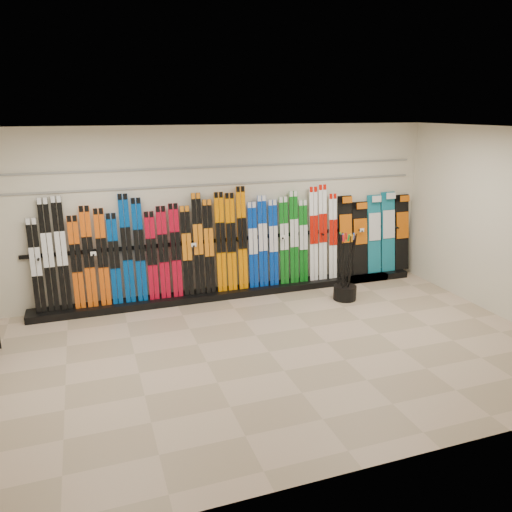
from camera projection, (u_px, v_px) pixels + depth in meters
name	position (u px, v px, depth m)	size (l,w,h in m)	color
floor	(269.00, 352.00, 6.94)	(8.00, 8.00, 0.00)	tan
back_wall	(220.00, 212.00, 8.79)	(8.00, 8.00, 0.00)	beige
right_wall	(509.00, 226.00, 7.78)	(5.00, 5.00, 0.00)	beige
ceiling	(271.00, 130.00, 6.10)	(8.00, 8.00, 0.00)	silver
ski_rack_base	(236.00, 292.00, 9.06)	(8.00, 0.40, 0.12)	black
skis	(198.00, 247.00, 8.63)	(5.38, 0.20, 1.84)	black
snowboards	(374.00, 235.00, 9.81)	(1.58, 0.24, 1.57)	black
pole_bin	(345.00, 292.00, 8.84)	(0.40, 0.40, 0.25)	black
ski_poles	(346.00, 267.00, 8.68)	(0.32, 0.35, 1.18)	black
slatwall_rail_0	(219.00, 184.00, 8.63)	(7.60, 0.02, 0.03)	gray
slatwall_rail_1	(219.00, 167.00, 8.54)	(7.60, 0.02, 0.03)	gray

